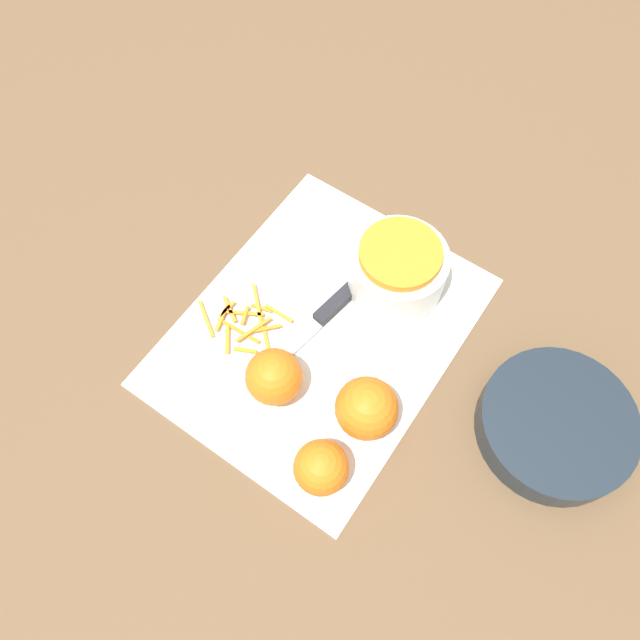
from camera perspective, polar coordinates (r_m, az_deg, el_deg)
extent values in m
plane|color=brown|center=(0.90, 0.00, -1.03)|extent=(4.00, 4.00, 0.00)
cube|color=silver|center=(0.90, 0.00, -0.95)|extent=(0.45, 0.36, 0.01)
cylinder|color=silver|center=(0.91, 7.05, 4.53)|extent=(0.14, 0.14, 0.07)
cylinder|color=orange|center=(0.87, 7.36, 5.96)|extent=(0.12, 0.12, 0.02)
cylinder|color=#1E2833|center=(0.88, 20.75, -8.96)|extent=(0.20, 0.20, 0.05)
cube|color=#232328|center=(0.91, 2.13, 2.22)|extent=(0.11, 0.04, 0.02)
cube|color=#B2B2B7|center=(0.88, -3.51, -3.23)|extent=(0.14, 0.04, 0.00)
sphere|color=orange|center=(0.81, 4.28, -8.05)|extent=(0.08, 0.08, 0.08)
sphere|color=orange|center=(0.83, -4.03, -5.34)|extent=(0.08, 0.08, 0.08)
sphere|color=orange|center=(0.79, 0.10, -13.35)|extent=(0.07, 0.07, 0.07)
cube|color=orange|center=(0.92, -10.38, 0.11)|extent=(0.04, 0.06, 0.00)
cube|color=orange|center=(0.89, -6.09, -0.87)|extent=(0.06, 0.02, 0.00)
cube|color=orange|center=(0.90, -6.90, 0.44)|extent=(0.03, 0.02, 0.00)
cube|color=orange|center=(0.91, -5.73, 1.32)|extent=(0.05, 0.06, 0.00)
cube|color=orange|center=(0.91, -6.88, 0.63)|extent=(0.03, 0.05, 0.00)
cube|color=orange|center=(0.89, -8.48, -1.77)|extent=(0.04, 0.03, 0.00)
cube|color=orange|center=(0.91, -8.27, 0.99)|extent=(0.03, 0.04, 0.00)
cube|color=orange|center=(0.91, -8.99, 0.14)|extent=(0.04, 0.02, 0.00)
cube|color=orange|center=(0.89, -5.01, -1.53)|extent=(0.05, 0.05, 0.00)
cube|color=orange|center=(0.90, -3.77, 0.62)|extent=(0.01, 0.05, 0.00)
cube|color=orange|center=(0.90, -7.44, -0.98)|extent=(0.01, 0.07, 0.00)
cube|color=orange|center=(0.92, -8.50, 0.99)|extent=(0.03, 0.01, 0.00)
cube|color=orange|center=(0.89, -4.87, -0.77)|extent=(0.03, 0.03, 0.00)
cube|color=orange|center=(0.91, -5.37, 1.10)|extent=(0.01, 0.03, 0.00)
cube|color=orange|center=(0.88, -6.86, -2.77)|extent=(0.02, 0.03, 0.00)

